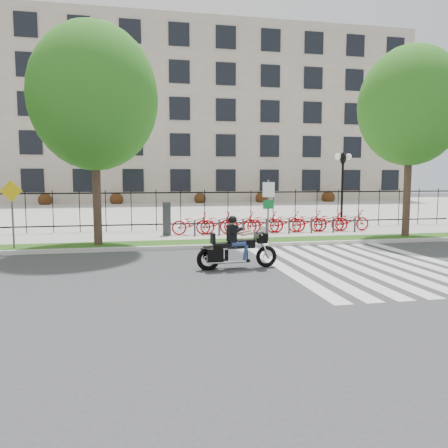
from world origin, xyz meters
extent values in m
plane|color=#38383A|center=(0.00, 0.00, 0.00)|extent=(120.00, 120.00, 0.00)
cube|color=beige|center=(0.00, 4.10, 0.07)|extent=(60.00, 0.20, 0.15)
cube|color=#224A12|center=(0.00, 4.95, 0.07)|extent=(60.00, 1.50, 0.15)
cube|color=#AEABA3|center=(0.00, 7.45, 0.07)|extent=(60.00, 3.50, 0.15)
cube|color=#AEABA3|center=(0.00, 25.00, 0.05)|extent=(80.00, 34.00, 0.10)
cube|color=#A69886|center=(0.00, 45.00, 10.00)|extent=(60.00, 20.00, 20.00)
cylinder|color=black|center=(10.00, 12.00, 2.00)|extent=(0.14, 0.14, 4.00)
cylinder|color=black|center=(10.00, 12.00, 3.90)|extent=(0.06, 0.70, 0.70)
sphere|color=white|center=(9.65, 12.00, 4.00)|extent=(0.36, 0.36, 0.36)
sphere|color=white|center=(10.35, 12.00, 4.00)|extent=(0.36, 0.36, 0.36)
cylinder|color=#32221B|center=(-3.62, 4.95, 2.23)|extent=(0.32, 0.32, 4.15)
ellipsoid|color=#236116|center=(-3.62, 4.95, 5.74)|extent=(4.77, 4.77, 5.49)
cylinder|color=#32221B|center=(9.59, 4.95, 2.32)|extent=(0.32, 0.32, 4.33)
ellipsoid|color=#236116|center=(9.59, 4.95, 5.82)|extent=(4.47, 4.47, 5.14)
cube|color=#2D2D33|center=(-0.82, 7.20, 0.90)|extent=(0.35, 0.25, 1.50)
imported|color=#B4060B|center=(0.38, 7.20, 0.66)|extent=(1.96, 0.68, 1.03)
cylinder|color=#2D2D33|center=(0.38, 6.70, 0.50)|extent=(0.08, 0.08, 0.70)
imported|color=#B4060B|center=(1.48, 7.20, 0.66)|extent=(1.96, 0.68, 1.03)
cylinder|color=#2D2D33|center=(1.48, 6.70, 0.50)|extent=(0.08, 0.08, 0.70)
imported|color=#B4060B|center=(2.58, 7.20, 0.66)|extent=(1.96, 0.68, 1.03)
cylinder|color=#2D2D33|center=(2.58, 6.70, 0.50)|extent=(0.08, 0.08, 0.70)
imported|color=#B4060B|center=(3.68, 7.20, 0.66)|extent=(1.96, 0.68, 1.03)
cylinder|color=#2D2D33|center=(3.68, 6.70, 0.50)|extent=(0.08, 0.08, 0.70)
imported|color=#B4060B|center=(4.78, 7.20, 0.66)|extent=(1.96, 0.68, 1.03)
cylinder|color=#2D2D33|center=(4.78, 6.70, 0.50)|extent=(0.08, 0.08, 0.70)
imported|color=#B4060B|center=(5.88, 7.20, 0.66)|extent=(1.96, 0.68, 1.03)
cylinder|color=#2D2D33|center=(5.88, 6.70, 0.50)|extent=(0.08, 0.08, 0.70)
imported|color=#B4060B|center=(6.98, 7.20, 0.66)|extent=(1.96, 0.68, 1.03)
cylinder|color=#2D2D33|center=(6.98, 6.70, 0.50)|extent=(0.08, 0.08, 0.70)
imported|color=#B4060B|center=(8.08, 7.20, 0.66)|extent=(1.96, 0.68, 1.03)
cylinder|color=#2D2D33|center=(8.08, 6.70, 0.50)|extent=(0.08, 0.08, 0.70)
cylinder|color=#59595B|center=(3.11, 4.60, 1.40)|extent=(0.07, 0.07, 2.50)
cube|color=white|center=(3.11, 4.56, 2.25)|extent=(0.50, 0.03, 0.60)
cube|color=#0C6626|center=(3.11, 4.56, 1.65)|extent=(0.45, 0.03, 0.35)
cylinder|color=#59595B|center=(-6.56, 4.60, 1.35)|extent=(0.07, 0.07, 2.40)
cube|color=yellow|center=(-6.56, 4.56, 2.25)|extent=(0.78, 0.03, 0.78)
torus|color=black|center=(1.74, 0.24, 0.33)|extent=(0.67, 0.16, 0.66)
torus|color=black|center=(-0.08, 0.14, 0.33)|extent=(0.71, 0.18, 0.70)
cube|color=black|center=(1.55, 0.23, 0.91)|extent=(0.31, 0.54, 0.29)
cube|color=#26262B|center=(1.61, 0.23, 1.13)|extent=(0.17, 0.49, 0.29)
cube|color=silver|center=(0.78, 0.19, 0.43)|extent=(0.59, 0.36, 0.38)
cube|color=black|center=(1.07, 0.20, 0.75)|extent=(0.54, 0.35, 0.25)
cube|color=black|center=(0.45, 0.17, 0.73)|extent=(0.69, 0.38, 0.13)
cube|color=black|center=(0.07, 0.15, 0.94)|extent=(0.11, 0.33, 0.33)
cube|color=black|center=(0.08, -0.14, 0.48)|extent=(0.49, 0.18, 0.38)
cube|color=black|center=(0.05, 0.44, 0.48)|extent=(0.49, 0.18, 0.38)
cube|color=black|center=(0.64, 0.18, 1.07)|extent=(0.25, 0.39, 0.50)
sphere|color=tan|center=(0.67, 0.18, 1.44)|extent=(0.22, 0.22, 0.22)
sphere|color=black|center=(0.67, 0.18, 1.47)|extent=(0.26, 0.26, 0.26)
camera|label=1|loc=(-2.09, -12.40, 2.70)|focal=35.00mm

